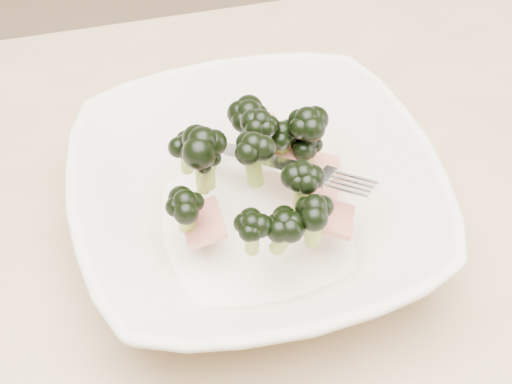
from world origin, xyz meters
TOP-DOWN VIEW (x-y plane):
  - dining_table at (0.00, 0.00)m, footprint 1.20×0.80m
  - broccoli_dish at (0.07, 0.07)m, footprint 0.31×0.31m

SIDE VIEW (x-z plane):
  - dining_table at x=0.00m, z-range 0.28..1.03m
  - broccoli_dish at x=0.07m, z-range 0.73..0.85m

